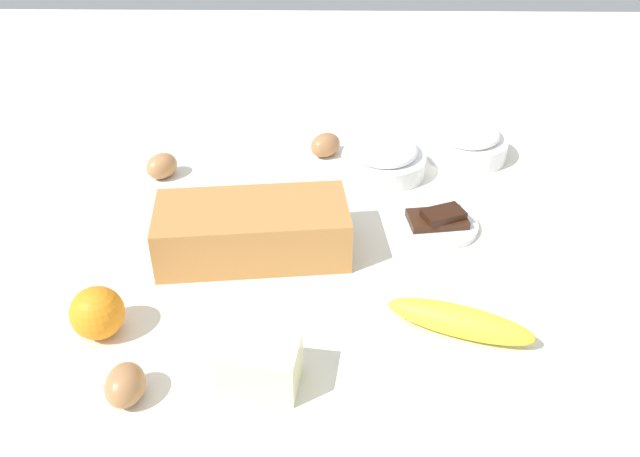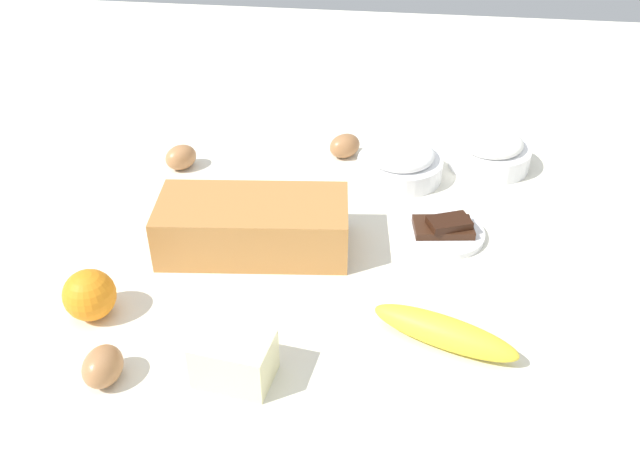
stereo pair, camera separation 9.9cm
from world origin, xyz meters
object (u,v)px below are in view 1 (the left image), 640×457
flour_bowl (468,142)px  sugar_bowl (384,158)px  orange_fruit (97,313)px  chocolate_plate (437,222)px  egg_near_butter (325,145)px  butter_block (260,365)px  loaf_pan (252,229)px  egg_loose (162,166)px  banana (460,321)px  egg_beside_bowl (125,385)px

flour_bowl → sugar_bowl: (-0.16, -0.06, -0.00)m
orange_fruit → chocolate_plate: bearing=28.1°
sugar_bowl → orange_fruit: 0.57m
egg_near_butter → butter_block: bearing=-97.2°
chocolate_plate → loaf_pan: bearing=-166.2°
flour_bowl → egg_loose: bearing=-171.4°
chocolate_plate → sugar_bowl: bearing=113.2°
butter_block → flour_bowl: bearing=59.5°
flour_bowl → butter_block: 0.66m
banana → egg_beside_bowl: egg_beside_bowl is taller
sugar_bowl → loaf_pan: bearing=-130.6°
banana → butter_block: size_ratio=2.11×
sugar_bowl → banana: sugar_bowl is taller
flour_bowl → banana: bearing=-100.4°
egg_near_butter → loaf_pan: bearing=-108.9°
orange_fruit → flour_bowl: bearing=41.5°
egg_loose → banana: bearing=-40.3°
flour_bowl → orange_fruit: bearing=-138.5°
flour_bowl → banana: size_ratio=0.76×
sugar_bowl → egg_loose: (-0.39, -0.02, -0.01)m
banana → egg_loose: (-0.46, 0.39, 0.00)m
egg_beside_bowl → egg_loose: (-0.06, 0.51, -0.00)m
orange_fruit → sugar_bowl: bearing=47.4°
egg_loose → loaf_pan: bearing=-50.6°
flour_bowl → egg_beside_bowl: bearing=-129.4°
banana → orange_fruit: (-0.46, -0.01, 0.01)m
loaf_pan → chocolate_plate: (0.28, 0.07, -0.03)m
chocolate_plate → egg_beside_bowl: bearing=-138.5°
egg_loose → chocolate_plate: bearing=-18.1°
flour_bowl → egg_beside_bowl: 0.77m
loaf_pan → flour_bowl: bearing=33.4°
loaf_pan → chocolate_plate: loaf_pan is taller
orange_fruit → butter_block: orange_fruit is taller
orange_fruit → butter_block: bearing=-21.3°
loaf_pan → orange_fruit: bearing=-141.6°
egg_near_butter → sugar_bowl: bearing=-30.8°
banana → chocolate_plate: size_ratio=1.46×
banana → sugar_bowl: bearing=99.8°
banana → egg_beside_bowl: (-0.40, -0.12, 0.00)m
orange_fruit → butter_block: size_ratio=0.77×
loaf_pan → orange_fruit: size_ratio=4.24×
banana → butter_block: butter_block is taller
flour_bowl → egg_near_butter: size_ratio=2.39×
flour_bowl → egg_loose: flour_bowl is taller
egg_loose → egg_near_butter: bearing=16.2°
orange_fruit → butter_block: 0.23m
egg_near_butter → egg_beside_bowl: 0.63m
egg_near_butter → egg_loose: bearing=-163.8°
sugar_bowl → egg_beside_bowl: bearing=-121.7°
loaf_pan → egg_loose: bearing=123.1°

